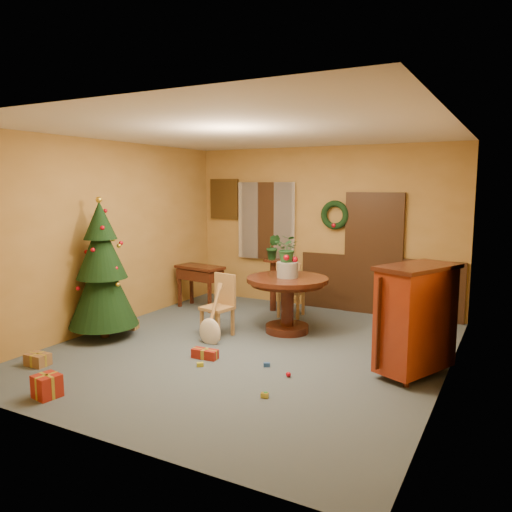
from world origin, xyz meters
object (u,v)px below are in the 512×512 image
Objects in this scene: dining_table at (287,294)px; christmas_tree at (102,272)px; chair_near at (220,303)px; sideboard at (416,317)px; writing_desk at (200,276)px.

dining_table is 2.74m from christmas_tree.
christmas_tree reaches higher than chair_near.
sideboard is (2.04, -0.88, 0.11)m from dining_table.
writing_desk is at bearing 159.70° from sideboard.
christmas_tree is at bearing -96.35° from writing_desk.
writing_desk is at bearing 134.49° from chair_near.
chair_near is at bearing -45.51° from writing_desk.
dining_table is 1.02m from chair_near.
dining_table reaches higher than writing_desk.
chair_near is at bearing 174.56° from sideboard.
dining_table is at bearing -17.24° from writing_desk.
writing_desk is (-2.02, 0.63, -0.01)m from dining_table.
dining_table is 0.94× the size of sideboard.
christmas_tree is 4.35m from sideboard.
dining_table is 0.60× the size of christmas_tree.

